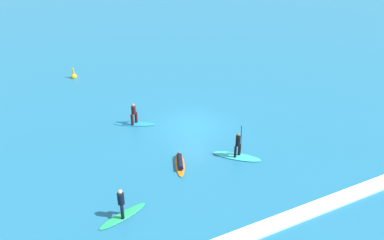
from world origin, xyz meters
The scene contains 7 objects.
ground_plane centered at (0.00, 0.00, 0.00)m, with size 120.00×120.00×0.00m, color #1E6B93.
surfer_on_orange_board centered at (-2.69, -3.82, 0.18)m, with size 1.42×2.57×0.45m.
surfer_on_green_board centered at (-7.27, -6.64, 0.53)m, with size 2.92×1.41×1.81m.
surfer_on_teal_board centered at (0.93, -4.66, 0.36)m, with size 2.79×2.65×2.34m.
surfer_on_blue_board centered at (-3.62, 2.04, 0.46)m, with size 2.90×1.98×1.68m.
marker_buoy centered at (-5.85, 12.01, 0.17)m, with size 0.51×0.51×1.04m.
wave_crest centered at (0.00, -10.66, 0.09)m, with size 22.51×0.90×0.18m, color white.
Camera 1 is at (-10.98, -22.60, 15.35)m, focal length 38.41 mm.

